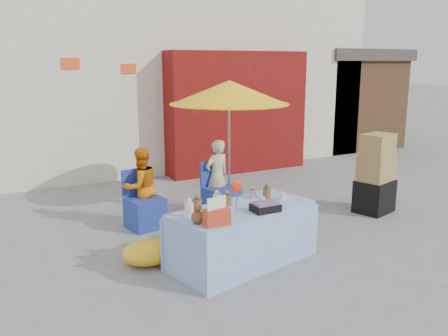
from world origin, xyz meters
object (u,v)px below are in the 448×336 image
vendor_beige (217,177)px  umbrella (229,93)px  market_table (242,235)px  vendor_orange (141,187)px  chair_right (221,199)px  chair_left (145,211)px  box_stack (376,176)px

vendor_beige → umbrella: size_ratio=0.57×
market_table → vendor_orange: size_ratio=1.67×
market_table → vendor_orange: 1.99m
chair_right → vendor_beige: vendor_beige is taller
chair_left → umbrella: 2.27m
chair_right → vendor_orange: 1.30m
vendor_beige → vendor_orange: bearing=-10.9°
market_table → vendor_orange: bearing=95.0°
market_table → box_stack: bearing=0.5°
chair_right → vendor_beige: bearing=77.8°
chair_left → market_table: bearing=-80.8°
market_table → box_stack: size_ratio=1.52×
chair_left → chair_right: same height
chair_right → vendor_orange: (-1.25, 0.13, 0.33)m
vendor_orange → umbrella: umbrella is taller
market_table → vendor_orange: vendor_orange is taller
chair_right → box_stack: bearing=-35.1°
umbrella → box_stack: size_ratio=1.64×
vendor_orange → chair_left: bearing=77.8°
chair_right → vendor_orange: bearing=162.9°
chair_left → umbrella: (1.55, 0.28, 1.64)m
umbrella → vendor_beige: bearing=-153.4°
market_table → chair_right: 1.85m
vendor_orange → vendor_beige: vendor_beige is taller
box_stack → chair_right: bearing=155.8°
chair_right → umbrella: (0.30, 0.28, 1.64)m
chair_left → vendor_orange: 0.35m
market_table → umbrella: (0.92, 2.02, 1.54)m
chair_right → box_stack: box_stack is taller
chair_right → box_stack: size_ratio=0.67×
market_table → chair_left: size_ratio=2.29×
box_stack → chair_left: bearing=163.9°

